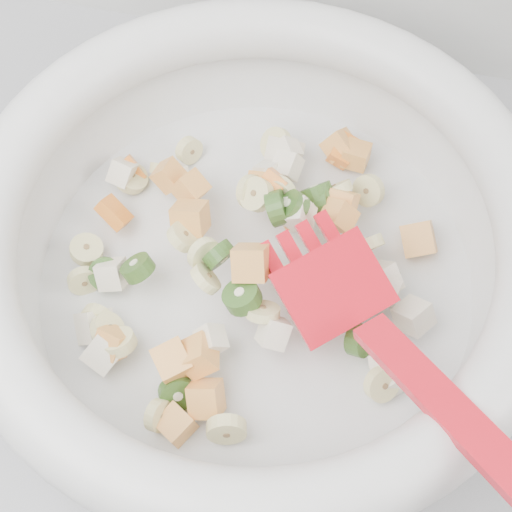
# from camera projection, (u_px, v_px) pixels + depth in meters

# --- Properties ---
(counter) EXTENTS (2.00, 0.60, 0.90)m
(counter) POSITION_uv_depth(u_px,v_px,m) (278.00, 471.00, 0.98)
(counter) COLOR gray
(counter) RESTS_ON ground
(mixing_bowl) EXTENTS (0.45, 0.42, 0.16)m
(mixing_bowl) POSITION_uv_depth(u_px,v_px,m) (256.00, 247.00, 0.55)
(mixing_bowl) COLOR silver
(mixing_bowl) RESTS_ON counter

